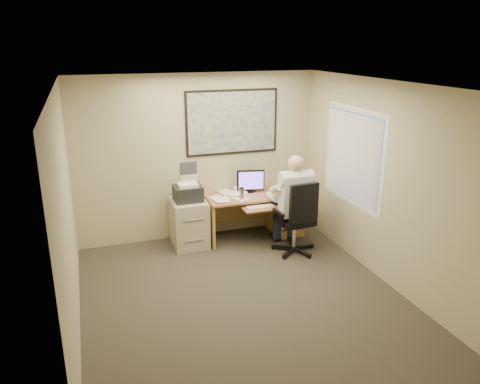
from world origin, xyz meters
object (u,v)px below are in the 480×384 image
object	(u,v)px
person	(294,204)
filing_cabinet	(189,219)
desk	(271,209)
office_chair	(296,232)

from	to	relation	value
person	filing_cabinet	bearing A→B (deg)	156.61
desk	office_chair	world-z (taller)	office_chair
filing_cabinet	office_chair	size ratio (longest dim) A/B	0.89
desk	person	xyz separation A→B (m)	(0.07, -0.76, 0.33)
filing_cabinet	desk	bearing A→B (deg)	0.50
filing_cabinet	person	size ratio (longest dim) A/B	0.68
desk	person	distance (m)	0.83
desk	office_chair	xyz separation A→B (m)	(0.06, -0.85, -0.10)
desk	filing_cabinet	distance (m)	1.43
filing_cabinet	office_chair	distance (m)	1.71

